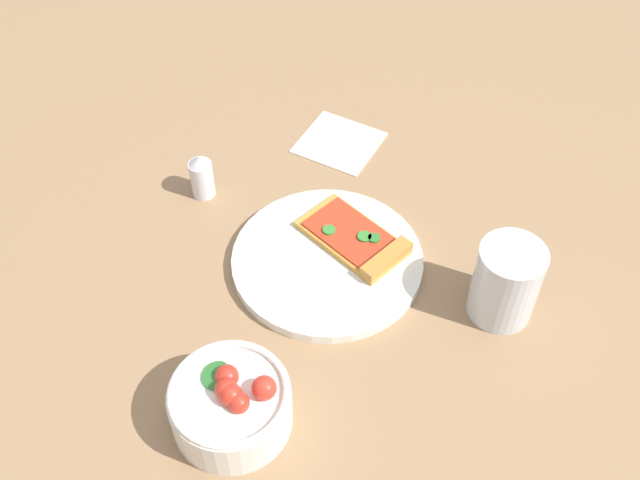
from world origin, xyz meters
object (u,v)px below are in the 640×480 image
at_px(plate, 328,261).
at_px(paper_napkin, 339,142).
at_px(pepper_shaker, 202,176).
at_px(salad_bowl, 231,404).
at_px(pizza_slice_main, 359,241).
at_px(soda_glass, 506,283).

xyz_separation_m(plate, paper_napkin, (0.06, -0.22, -0.01)).
bearing_deg(pepper_shaker, salad_bowl, 121.08).
height_order(plate, paper_napkin, plate).
xyz_separation_m(pizza_slice_main, pepper_shaker, (0.23, -0.03, 0.01)).
xyz_separation_m(salad_bowl, pepper_shaker, (0.18, -0.30, -0.00)).
height_order(plate, pizza_slice_main, pizza_slice_main).
distance_m(salad_bowl, pepper_shaker, 0.35).
relative_size(salad_bowl, pepper_shaker, 1.93).
distance_m(soda_glass, pepper_shaker, 0.42).
bearing_deg(salad_bowl, soda_glass, -134.41).
bearing_deg(plate, pepper_shaker, -16.87).
relative_size(salad_bowl, paper_napkin, 1.17).
relative_size(pizza_slice_main, salad_bowl, 1.22).
bearing_deg(pizza_slice_main, salad_bowl, 79.16).
xyz_separation_m(plate, soda_glass, (-0.22, -0.01, 0.04)).
height_order(salad_bowl, soda_glass, soda_glass).
distance_m(pizza_slice_main, soda_glass, 0.19).
bearing_deg(salad_bowl, paper_napkin, -85.04).
distance_m(salad_bowl, soda_glass, 0.34).
relative_size(plate, paper_napkin, 2.20).
bearing_deg(soda_glass, pizza_slice_main, -8.57).
height_order(plate, pepper_shaker, pepper_shaker).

